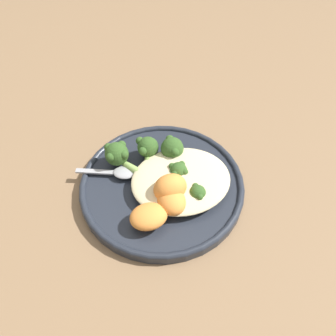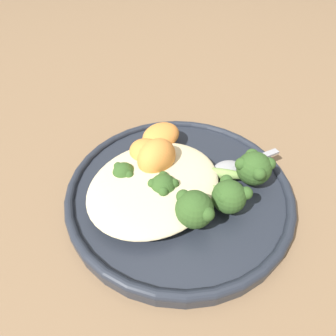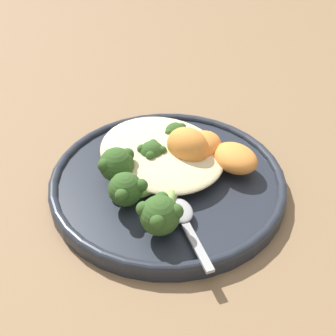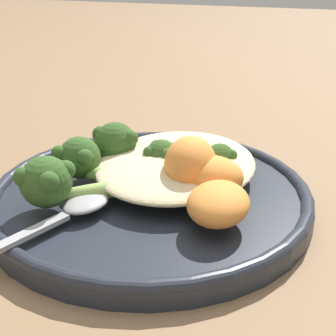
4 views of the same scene
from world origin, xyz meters
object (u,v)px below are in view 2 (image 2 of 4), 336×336
broccoli_stalk_1 (166,184)px  sweet_potato_chunk_0 (148,153)px  broccoli_stalk_3 (222,190)px  sweet_potato_chunk_2 (161,136)px  sweet_potato_chunk_1 (157,157)px  broccoli_stalk_0 (148,172)px  plate (179,188)px  quinoa_mound (154,184)px  broccoli_stalk_2 (193,204)px  spoon (233,167)px  broccoli_stalk_4 (245,169)px

broccoli_stalk_1 → sweet_potato_chunk_0: sweet_potato_chunk_0 is taller
broccoli_stalk_3 → sweet_potato_chunk_2: bearing=169.1°
sweet_potato_chunk_1 → broccoli_stalk_1: bearing=-117.2°
broccoli_stalk_1 → sweet_potato_chunk_1: (0.02, 0.04, 0.01)m
broccoli_stalk_0 → broccoli_stalk_3: 0.10m
plate → broccoli_stalk_0: broccoli_stalk_0 is taller
quinoa_mound → broccoli_stalk_0: broccoli_stalk_0 is taller
broccoli_stalk_2 → sweet_potato_chunk_0: 0.10m
sweet_potato_chunk_0 → sweet_potato_chunk_1: bearing=-99.4°
sweet_potato_chunk_1 → spoon: size_ratio=0.52×
broccoli_stalk_3 → broccoli_stalk_4: size_ratio=1.03×
sweet_potato_chunk_0 → broccoli_stalk_0: bearing=-134.2°
sweet_potato_chunk_2 → spoon: size_ratio=0.55×
quinoa_mound → broccoli_stalk_2: (0.00, -0.06, 0.01)m
broccoli_stalk_1 → broccoli_stalk_3: 0.07m
broccoli_stalk_0 → broccoli_stalk_1: broccoli_stalk_1 is taller
plate → sweet_potato_chunk_2: 0.09m
broccoli_stalk_1 → sweet_potato_chunk_0: 0.06m
sweet_potato_chunk_0 → plate: bearing=-88.1°
plate → broccoli_stalk_4: broccoli_stalk_4 is taller
broccoli_stalk_2 → plate: bearing=-172.5°
quinoa_mound → sweet_potato_chunk_2: (0.07, 0.06, 0.00)m
plate → quinoa_mound: size_ratio=1.68×
broccoli_stalk_1 → broccoli_stalk_4: broccoli_stalk_4 is taller
plate → spoon: spoon is taller
broccoli_stalk_0 → broccoli_stalk_2: 0.08m
plate → broccoli_stalk_0: size_ratio=2.72×
plate → broccoli_stalk_0: (-0.02, 0.03, 0.02)m
broccoli_stalk_0 → quinoa_mound: bearing=105.7°
quinoa_mound → broccoli_stalk_1: broccoli_stalk_1 is taller
quinoa_mound → sweet_potato_chunk_0: 0.05m
sweet_potato_chunk_2 → spoon: sweet_potato_chunk_2 is taller
spoon → broccoli_stalk_2: bearing=-155.2°
sweet_potato_chunk_1 → broccoli_stalk_3: bearing=-78.5°
broccoli_stalk_1 → broccoli_stalk_4: bearing=136.9°
sweet_potato_chunk_2 → broccoli_stalk_0: bearing=-147.5°
broccoli_stalk_2 → spoon: broccoli_stalk_2 is taller
sweet_potato_chunk_1 → broccoli_stalk_0: bearing=-173.2°
broccoli_stalk_2 → spoon: bearing=134.8°
broccoli_stalk_1 → broccoli_stalk_3: bearing=113.9°
quinoa_mound → sweet_potato_chunk_0: (0.03, 0.04, 0.01)m
broccoli_stalk_1 → sweet_potato_chunk_1: sweet_potato_chunk_1 is taller
plate → broccoli_stalk_4: 0.09m
plate → sweet_potato_chunk_0: 0.06m
broccoli_stalk_3 → spoon: 0.06m
sweet_potato_chunk_1 → sweet_potato_chunk_2: (0.05, 0.04, -0.01)m
broccoli_stalk_2 → sweet_potato_chunk_0: broccoli_stalk_2 is taller
sweet_potato_chunk_2 → spoon: 0.11m
quinoa_mound → sweet_potato_chunk_2: 0.09m
broccoli_stalk_1 → sweet_potato_chunk_2: bearing=-140.4°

